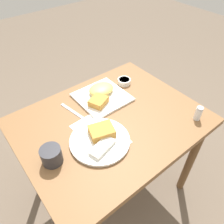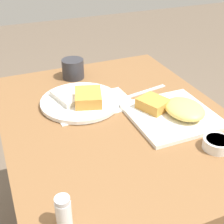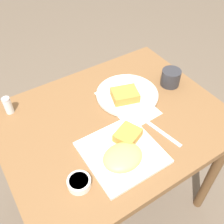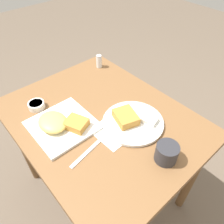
% 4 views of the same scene
% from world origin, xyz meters
% --- Properties ---
extents(ground_plane, '(8.00, 8.00, 0.00)m').
position_xyz_m(ground_plane, '(0.00, 0.00, 0.00)').
color(ground_plane, brown).
extents(dining_table, '(0.96, 0.76, 0.73)m').
position_xyz_m(dining_table, '(0.00, 0.00, 0.64)').
color(dining_table, brown).
rests_on(dining_table, ground_plane).
extents(menu_card, '(0.19, 0.30, 0.00)m').
position_xyz_m(menu_card, '(0.11, 0.05, 0.74)').
color(menu_card, silver).
rests_on(menu_card, dining_table).
extents(plate_square_near, '(0.28, 0.28, 0.06)m').
position_xyz_m(plate_square_near, '(-0.07, -0.18, 0.76)').
color(plate_square_near, white).
rests_on(plate_square_near, dining_table).
extents(plate_oval_far, '(0.29, 0.29, 0.05)m').
position_xyz_m(plate_oval_far, '(0.13, 0.09, 0.75)').
color(plate_oval_far, white).
rests_on(plate_oval_far, menu_card).
extents(sauce_ramekin, '(0.08, 0.08, 0.03)m').
position_xyz_m(sauce_ramekin, '(-0.27, -0.20, 0.75)').
color(sauce_ramekin, white).
rests_on(sauce_ramekin, dining_table).
extents(salt_shaker, '(0.04, 0.04, 0.08)m').
position_xyz_m(salt_shaker, '(-0.36, 0.28, 0.77)').
color(salt_shaker, white).
rests_on(salt_shaker, dining_table).
extents(butter_knife, '(0.05, 0.21, 0.00)m').
position_xyz_m(butter_knife, '(0.12, -0.17, 0.74)').
color(butter_knife, silver).
rests_on(butter_knife, dining_table).
extents(coffee_mug, '(0.09, 0.09, 0.08)m').
position_xyz_m(coffee_mug, '(0.36, 0.04, 0.78)').
color(coffee_mug, '#2D2D33').
rests_on(coffee_mug, dining_table).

